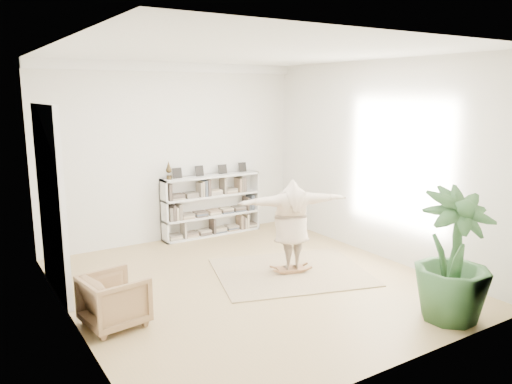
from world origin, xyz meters
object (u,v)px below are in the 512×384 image
armchair (114,300)px  houseplant (453,256)px  bookshelf (211,206)px  rocker_board (291,269)px  person (292,222)px

armchair → houseplant: bearing=-128.5°
houseplant → bookshelf: bearing=98.8°
bookshelf → rocker_board: bookshelf is taller
person → houseplant: bearing=123.6°
rocker_board → houseplant: size_ratio=0.30×
bookshelf → person: bearing=-88.5°
armchair → rocker_board: size_ratio=1.45×
bookshelf → armchair: bearing=-134.2°
bookshelf → rocker_board: size_ratio=4.15×
bookshelf → person: size_ratio=1.17×
rocker_board → houseplant: bearing=-56.4°
armchair → rocker_board: bearing=-92.2°
armchair → person: person is taller
bookshelf → rocker_board: 2.85m
armchair → person: size_ratio=0.41×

